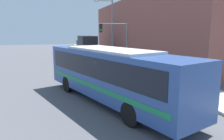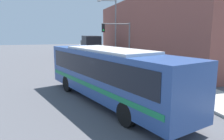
{
  "view_description": "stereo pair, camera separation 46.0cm",
  "coord_description": "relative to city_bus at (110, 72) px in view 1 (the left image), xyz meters",
  "views": [
    {
      "loc": [
        -3.46,
        -11.8,
        3.99
      ],
      "look_at": [
        0.89,
        2.66,
        1.33
      ],
      "focal_mm": 35.0,
      "sensor_mm": 36.0,
      "label": 1
    },
    {
      "loc": [
        -3.02,
        -11.93,
        3.99
      ],
      "look_at": [
        0.89,
        2.66,
        1.33
      ],
      "focal_mm": 35.0,
      "sensor_mm": 36.0,
      "label": 2
    }
  ],
  "objects": [
    {
      "name": "traffic_light_pole",
      "position": [
        4.18,
        11.72,
        1.69
      ],
      "size": [
        3.28,
        0.35,
        4.82
      ],
      "color": "slate",
      "rests_on": "sidewalk"
    },
    {
      "name": "ground_plane",
      "position": [
        0.11,
        0.33,
        -1.8
      ],
      "size": [
        120.0,
        120.0,
        0.0
      ],
      "primitive_type": "plane",
      "color": "#515156"
    },
    {
      "name": "pedestrian_mid_block",
      "position": [
        6.83,
        9.24,
        -0.8
      ],
      "size": [
        0.34,
        0.34,
        1.67
      ],
      "color": "slate",
      "rests_on": "sidewalk"
    },
    {
      "name": "fire_hydrant",
      "position": [
        5.21,
        3.08,
        -1.29
      ],
      "size": [
        0.22,
        0.3,
        0.72
      ],
      "color": "red",
      "rests_on": "sidewalk"
    },
    {
      "name": "delivery_truck",
      "position": [
        2.84,
        23.46,
        -0.01
      ],
      "size": [
        2.28,
        7.3,
        3.33
      ],
      "color": "black",
      "rests_on": "ground_plane"
    },
    {
      "name": "street_lamp",
      "position": [
        5.14,
        17.68,
        3.07
      ],
      "size": [
        2.66,
        0.28,
        8.02
      ],
      "color": "slate",
      "rests_on": "sidewalk"
    },
    {
      "name": "building_facade",
      "position": [
        10.65,
        18.26,
        2.5
      ],
      "size": [
        6.0,
        33.86,
        8.6
      ],
      "color": "brown",
      "rests_on": "ground_plane"
    },
    {
      "name": "parking_meter",
      "position": [
        5.21,
        7.52,
        -0.75
      ],
      "size": [
        0.14,
        0.14,
        1.33
      ],
      "color": "slate",
      "rests_on": "sidewalk"
    },
    {
      "name": "sidewalk",
      "position": [
        6.13,
        20.33,
        -1.72
      ],
      "size": [
        3.04,
        70.0,
        0.15
      ],
      "color": "#B7B2A8",
      "rests_on": "ground_plane"
    },
    {
      "name": "pedestrian_near_corner",
      "position": [
        5.73,
        9.35,
        -0.76
      ],
      "size": [
        0.34,
        0.34,
        1.74
      ],
      "color": "slate",
      "rests_on": "sidewalk"
    },
    {
      "name": "city_bus",
      "position": [
        0.0,
        0.0,
        0.0
      ],
      "size": [
        5.8,
        11.43,
        3.08
      ],
      "rotation": [
        0.0,
        0.0,
        0.32
      ],
      "color": "#2D4C8C",
      "rests_on": "ground_plane"
    }
  ]
}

